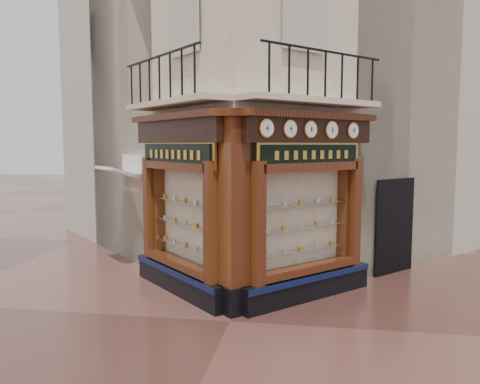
% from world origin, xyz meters
% --- Properties ---
extents(ground, '(80.00, 80.00, 0.00)m').
position_xyz_m(ground, '(0.00, 0.00, 0.00)').
color(ground, '#472821').
rests_on(ground, ground).
extents(main_building, '(11.31, 11.31, 12.00)m').
position_xyz_m(main_building, '(0.00, 6.16, 6.00)').
color(main_building, beige).
rests_on(main_building, ground).
extents(neighbour_left, '(11.31, 11.31, 11.00)m').
position_xyz_m(neighbour_left, '(-2.47, 8.63, 5.50)').
color(neighbour_left, '#B9AEA1').
rests_on(neighbour_left, ground).
extents(neighbour_right, '(11.31, 11.31, 11.00)m').
position_xyz_m(neighbour_right, '(2.47, 8.63, 5.50)').
color(neighbour_right, '#B9AEA1').
rests_on(neighbour_right, ground).
extents(shopfront_left, '(2.86, 2.86, 3.98)m').
position_xyz_m(shopfront_left, '(-1.41, 1.57, 1.98)').
color(shopfront_left, black).
rests_on(shopfront_left, ground).
extents(shopfront_right, '(2.86, 2.86, 3.98)m').
position_xyz_m(shopfront_right, '(1.41, 1.57, 1.98)').
color(shopfront_right, black).
rests_on(shopfront_right, ground).
extents(corner_pilaster, '(0.85, 0.85, 3.98)m').
position_xyz_m(corner_pilaster, '(0.00, 0.50, 1.95)').
color(corner_pilaster, black).
rests_on(corner_pilaster, ground).
extents(balcony, '(5.94, 2.97, 1.03)m').
position_xyz_m(balcony, '(0.00, 1.49, 4.22)').
color(balcony, beige).
rests_on(balcony, ground).
extents(clock_a, '(0.29, 0.29, 0.35)m').
position_xyz_m(clock_a, '(0.62, 0.52, 3.62)').
color(clock_a, '#D28C46').
rests_on(clock_a, ground).
extents(clock_b, '(0.28, 0.28, 0.35)m').
position_xyz_m(clock_b, '(1.04, 0.94, 3.62)').
color(clock_b, '#D28C46').
rests_on(clock_b, ground).
extents(clock_c, '(0.28, 0.28, 0.35)m').
position_xyz_m(clock_c, '(1.44, 1.33, 3.62)').
color(clock_c, '#D28C46').
rests_on(clock_c, ground).
extents(clock_d, '(0.30, 0.30, 0.37)m').
position_xyz_m(clock_d, '(1.88, 1.77, 3.62)').
color(clock_d, '#D28C46').
rests_on(clock_d, ground).
extents(clock_e, '(0.28, 0.28, 0.35)m').
position_xyz_m(clock_e, '(2.36, 2.25, 3.62)').
color(clock_e, '#D28C46').
rests_on(clock_e, ground).
extents(awning, '(1.48, 1.48, 0.31)m').
position_xyz_m(awning, '(-3.68, 3.47, 0.00)').
color(awning, silver).
rests_on(awning, ground).
extents(signboard_left, '(2.25, 2.25, 0.60)m').
position_xyz_m(signboard_left, '(-1.46, 1.51, 3.10)').
color(signboard_left, gold).
rests_on(signboard_left, ground).
extents(signboard_right, '(2.09, 2.09, 0.56)m').
position_xyz_m(signboard_right, '(1.46, 1.51, 3.10)').
color(signboard_right, gold).
rests_on(signboard_right, ground).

